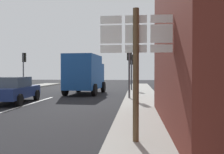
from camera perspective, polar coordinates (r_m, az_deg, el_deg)
The scene contains 9 objects.
ground_plane at distance 15.51m, azimuth -16.29°, elevation -5.33°, with size 80.00×80.00×0.00m, color black.
sidewalk_right at distance 12.41m, azimuth 7.51°, elevation -6.59°, with size 2.25×44.00×0.14m, color gray.
lane_centre_stripe at distance 11.93m, azimuth -23.56°, elevation -7.30°, with size 0.16×12.00×0.01m, color silver.
sedan_far at distance 14.74m, azimuth -22.17°, elevation -2.74°, with size 2.25×4.33×1.47m.
delivery_truck at distance 19.30m, azimuth -6.34°, elevation 0.88°, with size 2.71×5.11×3.05m.
route_sign_post at distance 5.66m, azimuth 5.60°, elevation 3.84°, with size 1.66×0.14×3.20m.
traffic_light_near_right at distance 15.26m, azimuth 4.08°, elevation 4.02°, with size 0.30×0.49×3.38m.
traffic_light_far_right at distance 22.18m, azimuth 4.59°, elevation 3.01°, with size 0.30×0.49×3.32m.
traffic_light_far_left at distance 25.81m, azimuth -19.88°, elevation 3.22°, with size 0.30×0.49×3.65m.
Camera 1 is at (5.78, -4.29, 1.74)m, focal length 39.14 mm.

